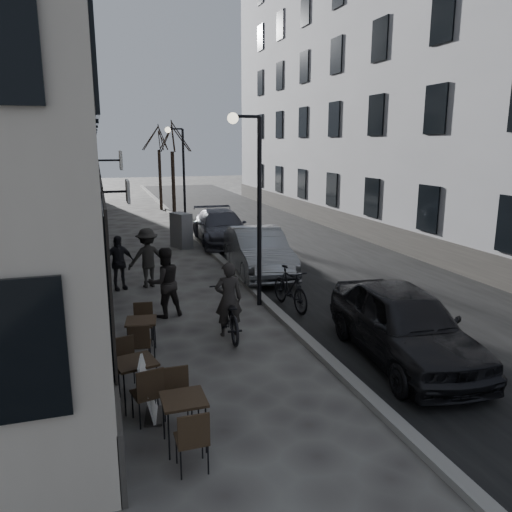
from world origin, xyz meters
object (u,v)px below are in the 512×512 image
bistro_set_b (136,378)px  car_far (221,227)px  car_near (404,324)px  tree_far (158,138)px  sign_board (149,395)px  streetlamp_far (180,168)px  pedestrian_mid (148,258)px  car_mid (258,251)px  streetlamp_near (253,190)px  pedestrian_far (118,263)px  bicycle (229,313)px  pedestrian_near (165,282)px  moped (290,288)px  bistro_set_a (184,417)px  utility_cabinet (181,231)px  bistro_set_c (142,333)px  tree_near (172,137)px

bistro_set_b → car_far: size_ratio=0.33×
car_near → tree_far: bearing=99.8°
sign_board → car_near: bearing=17.2°
streetlamp_far → car_far: size_ratio=1.01×
pedestrian_mid → car_mid: 3.76m
streetlamp_near → pedestrian_far: (-3.43, 2.68, -2.33)m
streetlamp_far → bicycle: bearing=-94.9°
pedestrian_near → car_mid: size_ratio=0.39×
streetlamp_far → sign_board: streetlamp_far is taller
pedestrian_near → moped: bearing=159.4°
bistro_set_a → sign_board: sign_board is taller
tree_far → pedestrian_far: bearing=-100.8°
sign_board → car_near: car_near is taller
bicycle → utility_cabinet: bearing=-89.1°
bicycle → moped: moped is taller
bistro_set_c → car_near: size_ratio=0.35×
streetlamp_near → car_near: bearing=-66.1°
pedestrian_mid → moped: size_ratio=0.97×
bistro_set_c → car_far: size_ratio=0.31×
pedestrian_far → car_mid: pedestrian_far is taller
streetlamp_near → pedestrian_far: size_ratio=3.06×
bicycle → car_mid: bearing=-110.6°
pedestrian_near → car_far: size_ratio=0.36×
streetlamp_far → pedestrian_mid: size_ratio=2.78×
bistro_set_a → moped: 6.55m
bicycle → sign_board: bearing=59.6°
tree_far → car_far: tree_far is taller
tree_far → bistro_set_b: 26.07m
utility_cabinet → tree_near: bearing=62.0°
streetlamp_far → tree_far: (0.07, 9.00, 1.50)m
tree_near → car_mid: (1.10, -11.77, -3.89)m
bistro_set_c → pedestrian_near: bearing=79.0°
tree_near → sign_board: size_ratio=5.68×
tree_near → tree_far: (0.00, 6.00, 0.00)m
streetlamp_far → bistro_set_a: (-2.88, -17.92, -2.69)m
bistro_set_b → moped: moped is taller
bistro_set_c → pedestrian_near: size_ratio=0.87×
car_near → car_far: bearing=98.9°
bistro_set_c → bistro_set_b: bearing=-89.1°
car_mid → car_far: size_ratio=0.93×
bistro_set_c → utility_cabinet: bearing=84.8°
sign_board → car_far: size_ratio=0.20×
streetlamp_far → utility_cabinet: size_ratio=3.45×
car_near → car_far: size_ratio=0.90×
tree_far → sign_board: tree_far is taller
sign_board → tree_near: bearing=89.6°
bistro_set_c → pedestrian_near: pedestrian_near is taller
utility_cabinet → car_far: utility_cabinet is taller
bistro_set_b → tree_near: bearing=66.7°
bistro_set_a → bistro_set_c: (-0.30, 3.52, -0.01)m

